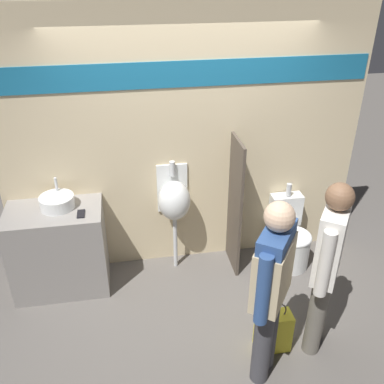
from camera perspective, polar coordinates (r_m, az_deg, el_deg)
name	(u,v)px	position (r m, az deg, el deg)	size (l,w,h in m)	color
ground_plane	(195,288)	(4.53, 0.38, -12.71)	(16.00, 16.00, 0.00)	#5B5651
display_wall	(185,144)	(4.30, -0.99, 6.40)	(3.66, 0.07, 2.70)	beige
sink_counter	(59,249)	(4.49, -17.28, -7.33)	(0.91, 0.56, 0.90)	gray
sink_basin	(57,202)	(4.26, -17.55, -1.26)	(0.33, 0.33, 0.26)	silver
cell_phone	(81,214)	(4.11, -14.59, -2.84)	(0.07, 0.14, 0.01)	black
divider_near_counter	(235,206)	(4.45, 5.74, -1.91)	(0.03, 0.45, 1.48)	#4C4238
urinal_near_counter	(174,200)	(4.36, -2.40, -1.11)	(0.33, 0.32, 1.22)	silver
toilet	(290,240)	(4.82, 12.93, -6.20)	(0.40, 0.56, 0.88)	silver
person_in_vest	(272,283)	(3.22, 10.57, -11.85)	(0.42, 0.48, 1.62)	#3D3D42
person_with_lanyard	(327,264)	(3.59, 17.54, -9.14)	(0.38, 0.48, 1.60)	#666056
shopping_bag	(273,331)	(3.92, 10.77, -17.75)	(0.30, 0.16, 0.51)	yellow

